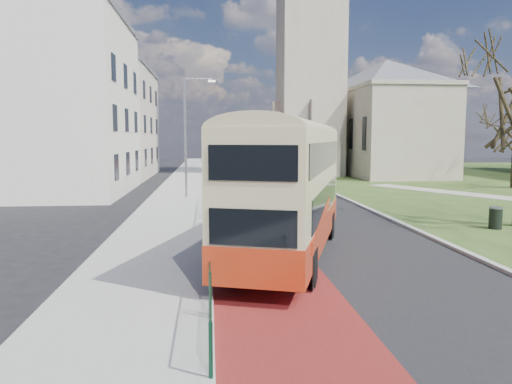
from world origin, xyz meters
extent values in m
plane|color=black|center=(0.00, 0.00, 0.00)|extent=(160.00, 160.00, 0.00)
cube|color=black|center=(1.50, 20.00, 0.01)|extent=(9.00, 120.00, 0.01)
cube|color=#591414|center=(-1.20, 20.00, 0.01)|extent=(3.40, 120.00, 0.01)
cube|color=gray|center=(-5.00, 20.00, 0.06)|extent=(4.00, 120.00, 0.12)
cube|color=#999993|center=(-3.00, 20.00, 0.07)|extent=(0.25, 120.00, 0.13)
cube|color=#999993|center=(6.10, 22.00, 0.07)|extent=(0.25, 80.00, 0.13)
cylinder|color=#0B321E|center=(-2.95, 4.00, 1.10)|extent=(0.04, 24.00, 0.04)
cylinder|color=#0B321E|center=(-2.95, 4.00, 0.15)|extent=(0.04, 24.00, 0.04)
cube|color=gray|center=(8.00, 38.00, 12.00)|extent=(6.50, 6.50, 24.00)
cube|color=gray|center=(16.50, 38.00, 4.50)|extent=(9.00, 18.00, 9.00)
pyramid|color=#565960|center=(16.50, 38.00, 12.60)|extent=(9.00, 18.00, 3.60)
cube|color=silver|center=(-14.00, 22.00, 6.25)|extent=(10.00, 14.00, 12.50)
cube|color=#565960|center=(-14.00, 22.00, 12.75)|extent=(10.30, 14.30, 0.50)
cube|color=#BEB3A0|center=(-14.00, 38.00, 5.50)|extent=(10.00, 16.00, 11.00)
cube|color=#565960|center=(-14.00, 38.00, 11.25)|extent=(10.30, 16.30, 0.50)
cylinder|color=gray|center=(-4.50, 18.00, 4.12)|extent=(0.16, 0.16, 8.00)
cylinder|color=gray|center=(-3.60, 18.00, 8.02)|extent=(1.80, 0.10, 0.10)
cube|color=silver|center=(-2.70, 18.00, 7.87)|extent=(0.50, 0.18, 0.12)
cube|color=#AC2A0F|center=(-0.24, 0.76, 1.01)|extent=(5.81, 11.13, 0.99)
cube|color=#C6BE87|center=(-0.24, 0.76, 2.94)|extent=(5.76, 11.07, 2.87)
cube|color=black|center=(-1.32, 1.43, 2.05)|extent=(2.85, 8.50, 0.94)
cube|color=black|center=(1.04, 0.65, 2.05)|extent=(2.85, 8.50, 0.94)
cube|color=black|center=(-1.42, 1.15, 3.53)|extent=(3.12, 9.33, 0.89)
cube|color=black|center=(0.94, 0.37, 3.53)|extent=(3.12, 9.33, 0.89)
cube|color=black|center=(1.46, 5.90, 2.05)|extent=(2.14, 0.77, 1.04)
cube|color=black|center=(1.46, 5.90, 3.53)|extent=(2.14, 0.77, 0.89)
cube|color=orange|center=(1.46, 5.90, 4.10)|extent=(1.71, 0.65, 0.30)
cylinder|color=black|center=(-0.16, 4.63, 0.51)|extent=(0.60, 1.07, 1.03)
cylinder|color=black|center=(2.01, 3.92, 0.51)|extent=(0.60, 1.07, 1.03)
cylinder|color=black|center=(-2.34, -1.99, 0.51)|extent=(0.60, 1.07, 1.03)
cylinder|color=black|center=(-0.17, -2.70, 0.51)|extent=(0.60, 1.07, 1.03)
cylinder|color=black|center=(9.85, 5.03, 0.50)|extent=(0.71, 0.71, 0.92)
cylinder|color=gray|center=(9.85, 5.03, 0.99)|extent=(0.76, 0.76, 0.06)
camera|label=1|loc=(-2.95, -15.97, 4.12)|focal=35.00mm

